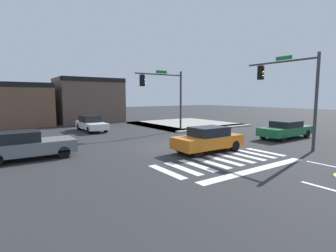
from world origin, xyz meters
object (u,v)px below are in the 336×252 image
traffic_signal_southeast (289,83)px  traffic_signal_northeast (164,90)px  car_green (286,129)px  car_white (91,123)px  car_gray (26,145)px  car_orange (208,139)px

traffic_signal_southeast → traffic_signal_northeast: traffic_signal_southeast is taller
car_green → car_white: bearing=-49.6°
traffic_signal_northeast → car_green: 10.41m
traffic_signal_southeast → car_gray: 15.61m
car_gray → car_white: car_gray is taller
car_orange → car_white: size_ratio=0.92×
car_green → traffic_signal_northeast: bearing=-54.1°
car_green → traffic_signal_southeast: bearing=31.5°
traffic_signal_northeast → car_gray: traffic_signal_northeast is taller
traffic_signal_northeast → car_gray: 12.54m
car_orange → car_white: bearing=-78.7°
traffic_signal_southeast → traffic_signal_northeast: size_ratio=1.05×
car_gray → car_orange: bearing=-24.2°
traffic_signal_southeast → car_green: 4.89m
traffic_signal_southeast → car_white: bearing=28.2°
car_green → car_gray: bearing=-12.5°
car_gray → car_green: 17.64m
traffic_signal_northeast → car_gray: (-11.40, -4.23, -3.08)m
car_gray → car_orange: 9.77m
car_orange → car_gray: bearing=-24.2°
car_green → car_orange: (-8.31, -0.19, 0.05)m
traffic_signal_northeast → car_white: bearing=-43.0°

